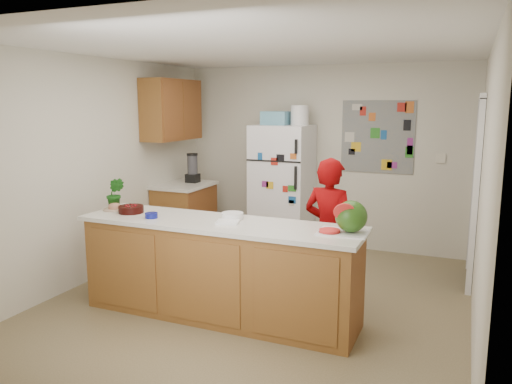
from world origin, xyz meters
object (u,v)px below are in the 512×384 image
at_px(refrigerator, 282,187).
at_px(person, 329,232).
at_px(watermelon, 351,216).
at_px(cherry_bowl, 131,209).

bearing_deg(refrigerator, person, -56.69).
height_order(refrigerator, watermelon, refrigerator).
relative_size(person, watermelon, 5.56).
xyz_separation_m(watermelon, cherry_bowl, (-2.18, -0.06, -0.11)).
bearing_deg(watermelon, refrigerator, 122.11).
bearing_deg(refrigerator, watermelon, -57.89).
bearing_deg(person, refrigerator, -44.03).
xyz_separation_m(person, cherry_bowl, (-1.83, -0.70, 0.22)).
height_order(person, watermelon, person).
bearing_deg(watermelon, cherry_bowl, -178.30).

